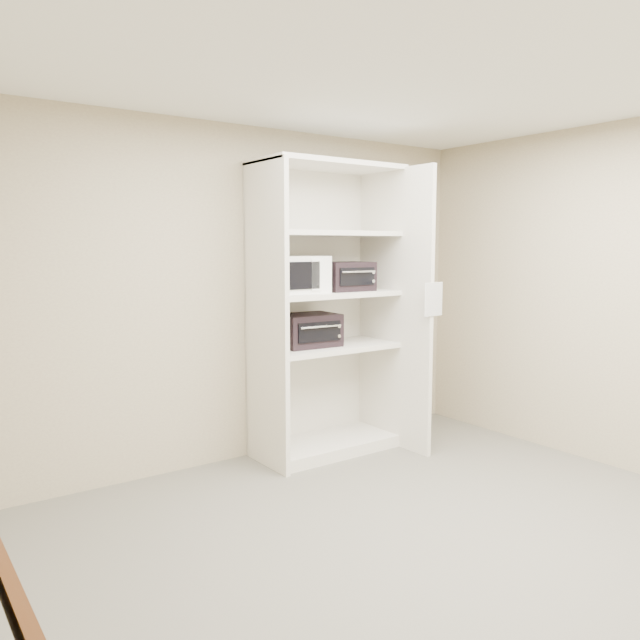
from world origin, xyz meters
TOP-DOWN VIEW (x-y plane):
  - floor at (0.00, 0.00)m, footprint 4.50×4.00m
  - ceiling at (0.00, 0.00)m, footprint 4.50×4.00m
  - wall_back at (0.00, 2.00)m, footprint 4.50×0.02m
  - wall_right at (2.25, 0.00)m, footprint 0.02×4.00m
  - shelving_unit at (0.67, 1.70)m, footprint 1.24×0.92m
  - microwave at (0.30, 1.73)m, footprint 0.51×0.39m
  - toaster_oven_upper at (0.80, 1.68)m, footprint 0.44×0.33m
  - toaster_oven_lower at (0.45, 1.75)m, footprint 0.50×0.39m
  - paper_sign at (1.23, 1.07)m, footprint 0.21×0.02m

SIDE VIEW (x-z plane):
  - floor at x=0.00m, z-range -0.01..0.01m
  - toaster_oven_lower at x=0.45m, z-range 0.92..1.19m
  - shelving_unit at x=0.67m, z-range -0.08..2.34m
  - paper_sign at x=1.23m, z-range 1.18..1.45m
  - wall_back at x=0.00m, z-range 0.00..2.70m
  - wall_right at x=2.25m, z-range 0.00..2.70m
  - toaster_oven_upper at x=0.80m, z-range 1.37..1.61m
  - microwave at x=0.30m, z-range 1.37..1.67m
  - ceiling at x=0.00m, z-range 2.70..2.71m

